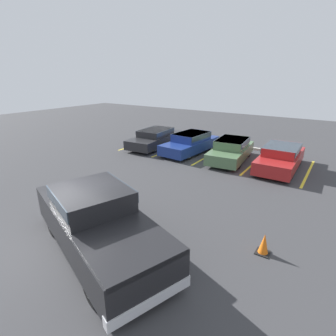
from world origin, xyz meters
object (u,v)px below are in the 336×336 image
parked_sedan_b (191,142)px  parked_sedan_a (155,137)px  parked_sedan_d (281,157)px  traffic_cone (264,244)px  pickup_truck (98,222)px  parked_sedan_c (231,149)px  wheel_stop_curb (251,148)px

parked_sedan_b → parked_sedan_a: bearing=-86.1°
parked_sedan_b → parked_sedan_d: 5.48m
traffic_cone → pickup_truck: bearing=-148.0°
parked_sedan_b → parked_sedan_c: bearing=91.8°
parked_sedan_c → parked_sedan_d: size_ratio=0.98×
wheel_stop_curb → parked_sedan_b: bearing=-135.5°
traffic_cone → wheel_stop_curb: 11.37m
parked_sedan_c → traffic_cone: 8.62m
parked_sedan_a → parked_sedan_d: 8.31m
parked_sedan_c → wheel_stop_curb: bearing=169.2°
parked_sedan_a → wheel_stop_curb: bearing=111.8°
parked_sedan_d → traffic_cone: (1.23, -7.72, -0.38)m
parked_sedan_d → traffic_cone: size_ratio=7.34×
parked_sedan_a → parked_sedan_b: (2.83, -0.01, 0.04)m
parked_sedan_b → parked_sedan_d: parked_sedan_b is taller
pickup_truck → parked_sedan_b: bearing=124.8°
traffic_cone → parked_sedan_d: bearing=99.0°
parked_sedan_a → traffic_cone: size_ratio=7.91×
pickup_truck → parked_sedan_c: pickup_truck is taller
parked_sedan_b → pickup_truck: bearing=19.3°
parked_sedan_c → parked_sedan_d: (2.71, 0.06, -0.00)m
parked_sedan_a → traffic_cone: 12.31m
parked_sedan_a → parked_sedan_d: bearing=84.5°
parked_sedan_c → wheel_stop_curb: size_ratio=2.39×
parked_sedan_b → wheel_stop_curb: bearing=138.5°
traffic_cone → wheel_stop_curb: bearing=108.8°
traffic_cone → wheel_stop_curb: traffic_cone is taller
parked_sedan_d → wheel_stop_curb: (-2.43, 3.04, -0.60)m
parked_sedan_a → parked_sedan_c: parked_sedan_c is taller
parked_sedan_d → wheel_stop_curb: 3.94m
parked_sedan_a → pickup_truck: bearing=23.7°
parked_sedan_b → wheel_stop_curb: parked_sedan_b is taller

